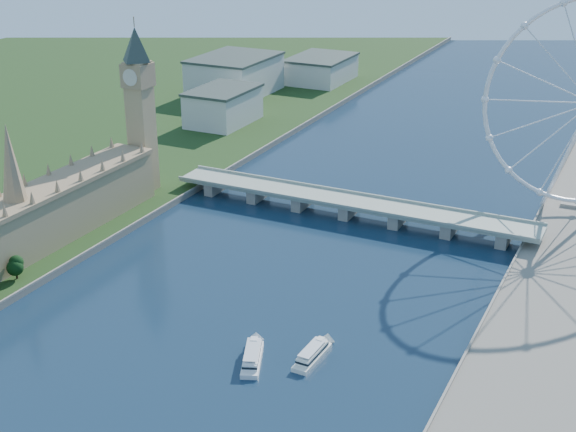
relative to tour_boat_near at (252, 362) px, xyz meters
The scene contains 6 objects.
parliament_range 155.51m from the tour_boat_near, 167.88° to the left, with size 24.00×200.00×70.00m.
big_ben 216.66m from the tour_boat_near, 137.07° to the left, with size 20.02×20.02×110.00m.
westminster_bridge 164.17m from the tour_boat_near, 98.05° to the left, with size 220.00×22.00×9.50m.
city_skyline 423.15m from the tour_boat_near, 87.80° to the left, with size 505.00×280.00×32.00m.
tour_boat_near is the anchor object (origin of this frame).
tour_boat_far 24.42m from the tour_boat_near, 30.44° to the left, with size 7.00×27.53×6.06m, color white, non-canonical shape.
Camera 1 is at (157.22, -105.84, 178.72)m, focal length 50.00 mm.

